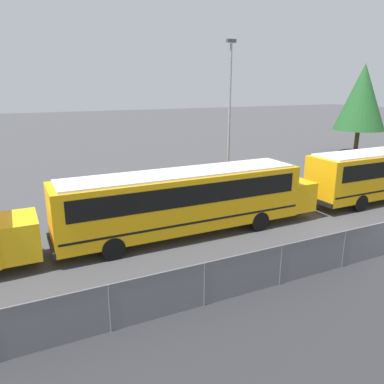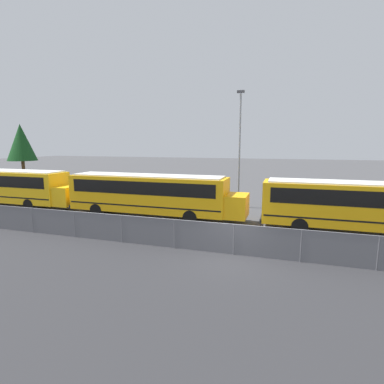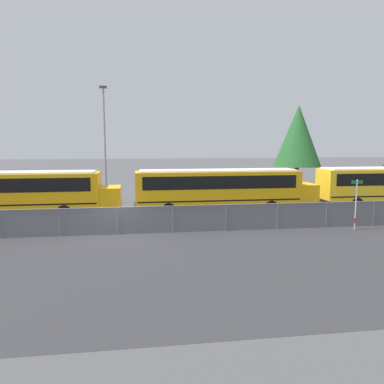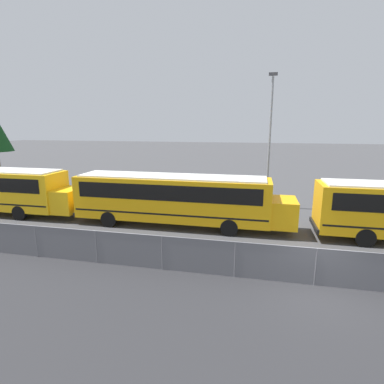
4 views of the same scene
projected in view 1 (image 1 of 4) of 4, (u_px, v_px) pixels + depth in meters
The scene contains 3 objects.
school_bus_1 at pixel (188, 197), 17.76m from camera, with size 13.44×2.47×3.16m.
light_pole at pixel (229, 114), 24.06m from camera, with size 0.60×0.24×9.73m.
tree_1 at pixel (362, 97), 38.31m from camera, with size 5.12×5.12×9.17m.
Camera 1 is at (-14.44, -9.60, 7.01)m, focal length 35.00 mm.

